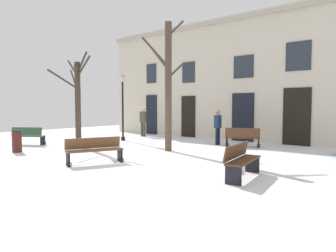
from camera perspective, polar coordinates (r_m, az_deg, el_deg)
The scene contains 12 objects.
ground_plane at distance 11.50m, azimuth -4.81°, elevation -5.88°, with size 30.99×30.99×0.00m, color white.
building_facade at distance 17.71m, azimuth 13.07°, elevation 8.60°, with size 19.37×0.60×6.83m.
tree_left_of_center at distance 13.32m, azimuth 0.02°, elevation 7.91°, with size 1.16×1.90×5.72m.
tree_center at distance 15.35m, azimuth -16.10°, elevation 4.85°, with size 2.59×1.89×4.38m.
streetlamp at distance 17.43m, azimuth -8.21°, elevation 4.71°, with size 0.30×0.30×3.64m.
litter_bin at distance 14.35m, azimuth -25.68°, elevation -2.54°, with size 0.40×0.40×0.88m.
bench_back_to_back_left at distance 8.60m, azimuth 13.19°, elevation -5.98°, with size 0.77×1.88×0.91m.
bench_near_center_tree at distance 16.85m, azimuth -23.97°, elevation -1.63°, with size 1.56×1.20×0.87m.
bench_far_corner at distance 10.68m, azimuth -13.19°, elevation -4.22°, with size 1.11×1.89×0.86m.
bench_near_lamp at distance 14.90m, azimuth 13.34°, elevation -2.03°, with size 1.62×1.07×0.90m.
person_near_bench at distance 19.56m, azimuth -4.52°, elevation 1.11°, with size 0.42×0.29×1.83m.
person_crossing_plaza at distance 15.56m, azimuth 9.00°, elevation 0.12°, with size 0.24×0.39×1.71m.
Camera 1 is at (7.97, -8.07, 1.92)m, focal length 33.66 mm.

